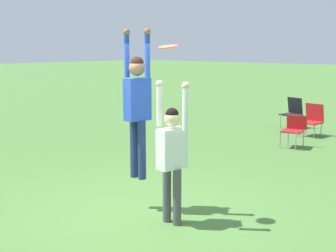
% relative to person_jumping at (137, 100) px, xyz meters
% --- Properties ---
extents(ground_plane, '(120.00, 120.00, 0.00)m').
position_rel_person_jumping_xyz_m(ground_plane, '(0.19, -0.09, -1.68)').
color(ground_plane, '#4C7A38').
extents(person_jumping, '(0.53, 0.40, 2.23)m').
position_rel_person_jumping_xyz_m(person_jumping, '(0.00, 0.00, 0.00)').
color(person_jumping, navy).
rests_on(person_jumping, ground_plane).
extents(person_defending, '(0.57, 0.44, 2.00)m').
position_rel_person_jumping_xyz_m(person_defending, '(0.78, -0.11, -0.63)').
color(person_defending, '#4C4C51').
rests_on(person_defending, ground_plane).
extents(frisbee, '(0.26, 0.26, 0.06)m').
position_rel_person_jumping_xyz_m(frisbee, '(0.60, 0.00, 0.78)').
color(frisbee, '#E04C23').
extents(camping_chair_1, '(0.61, 0.65, 0.79)m').
position_rel_person_jumping_xyz_m(camping_chair_1, '(-0.30, 5.70, -1.20)').
color(camping_chair_1, gray).
rests_on(camping_chair_1, ground_plane).
extents(camping_chair_2, '(0.57, 0.62, 0.90)m').
position_rel_person_jumping_xyz_m(camping_chair_2, '(-0.62, 7.43, -1.18)').
color(camping_chair_2, gray).
rests_on(camping_chair_2, ground_plane).
extents(camping_chair_3, '(0.63, 0.67, 0.92)m').
position_rel_person_jumping_xyz_m(camping_chair_3, '(-1.64, 8.29, -1.16)').
color(camping_chair_3, gray).
rests_on(camping_chair_3, ground_plane).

